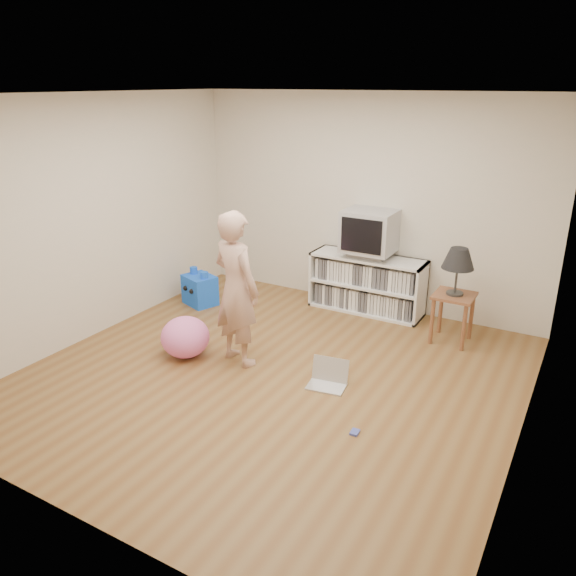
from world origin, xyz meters
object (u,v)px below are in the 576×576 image
(media_unit, at_px, (368,283))
(plush_blue, at_px, (200,289))
(plush_pink, at_px, (185,337))
(person, at_px, (236,289))
(table_lamp, at_px, (458,260))
(dvd_deck, at_px, (369,254))
(side_table, at_px, (453,306))
(laptop, at_px, (328,378))
(crt_tv, at_px, (370,231))

(media_unit, height_order, plush_blue, media_unit)
(plush_blue, relative_size, plush_pink, 0.97)
(plush_pink, bearing_deg, person, 18.78)
(table_lamp, relative_size, person, 0.33)
(dvd_deck, bearing_deg, side_table, -17.90)
(table_lamp, bearing_deg, plush_pink, -143.15)
(table_lamp, relative_size, laptop, 1.33)
(person, relative_size, laptop, 4.05)
(side_table, distance_m, laptop, 1.73)
(crt_tv, relative_size, side_table, 1.09)
(side_table, relative_size, plush_blue, 1.13)
(plush_pink, bearing_deg, laptop, 7.53)
(table_lamp, xyz_separation_m, plush_blue, (-3.08, -0.49, -0.74))
(laptop, bearing_deg, plush_blue, 147.55)
(media_unit, height_order, laptop, media_unit)
(dvd_deck, xyz_separation_m, table_lamp, (1.15, -0.37, 0.21))
(dvd_deck, xyz_separation_m, laptop, (0.39, -1.89, -0.67))
(table_lamp, bearing_deg, plush_blue, -170.89)
(dvd_deck, height_order, laptop, dvd_deck)
(laptop, xyz_separation_m, plush_blue, (-2.32, 1.03, 0.13))
(side_table, bearing_deg, dvd_deck, 162.10)
(media_unit, distance_m, crt_tv, 0.67)
(side_table, bearing_deg, laptop, -116.37)
(crt_tv, distance_m, plush_blue, 2.27)
(laptop, bearing_deg, side_table, 54.99)
(media_unit, bearing_deg, laptop, -78.34)
(person, distance_m, plush_pink, 0.81)
(dvd_deck, distance_m, plush_blue, 2.18)
(person, bearing_deg, side_table, -123.40)
(media_unit, distance_m, side_table, 1.21)
(media_unit, relative_size, laptop, 3.61)
(person, distance_m, laptop, 1.24)
(laptop, distance_m, plush_pink, 1.57)
(person, bearing_deg, laptop, -163.31)
(media_unit, height_order, dvd_deck, dvd_deck)
(plush_blue, bearing_deg, plush_pink, -37.48)
(crt_tv, xyz_separation_m, laptop, (0.39, -1.89, -0.95))
(person, height_order, plush_pink, person)
(plush_blue, xyz_separation_m, plush_pink, (0.78, -1.23, 0.02))
(side_table, height_order, table_lamp, table_lamp)
(laptop, height_order, plush_blue, plush_blue)
(crt_tv, distance_m, table_lamp, 1.21)
(side_table, height_order, plush_blue, side_table)
(media_unit, bearing_deg, person, -107.76)
(crt_tv, distance_m, laptop, 2.15)
(side_table, bearing_deg, crt_tv, 162.25)
(side_table, bearing_deg, media_unit, 161.40)
(crt_tv, bearing_deg, plush_pink, -118.90)
(crt_tv, bearing_deg, media_unit, 90.00)
(dvd_deck, relative_size, side_table, 0.82)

